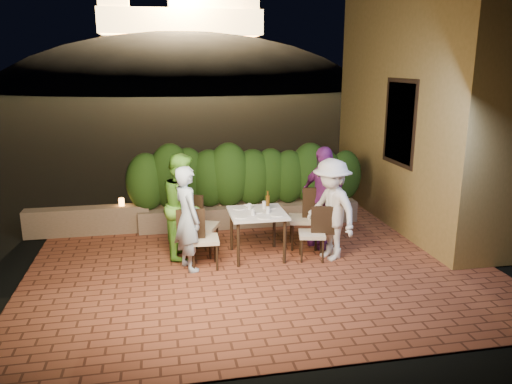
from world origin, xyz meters
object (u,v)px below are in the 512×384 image
object	(u,v)px
bowl	(249,206)
chair_right_back	(304,218)
diner_purple	(323,197)
chair_left_front	(204,238)
beer_bottle	(268,201)
chair_right_front	(312,233)
parapet_lamp	(121,202)
dining_table	(257,234)
chair_left_back	(202,225)
diner_blue	(188,218)
diner_white	(331,210)
diner_green	(183,205)

from	to	relation	value
bowl	chair_right_back	distance (m)	0.97
diner_purple	chair_left_front	bearing A→B (deg)	-98.82
beer_bottle	bowl	world-z (taller)	beer_bottle
diner_purple	chair_right_front	bearing A→B (deg)	-56.09
parapet_lamp	dining_table	bearing A→B (deg)	-37.26
beer_bottle	bowl	size ratio (longest dim) A/B	2.06
beer_bottle	dining_table	bearing A→B (deg)	-166.62
chair_right_front	parapet_lamp	xyz separation A→B (m)	(-3.03, 1.95, 0.13)
chair_left_back	diner_blue	distance (m)	0.70
beer_bottle	chair_right_front	distance (m)	0.86
chair_right_back	diner_white	xyz separation A→B (m)	(0.27, -0.57, 0.29)
chair_right_back	diner_green	distance (m)	2.02
beer_bottle	parapet_lamp	xyz separation A→B (m)	(-2.38, 1.63, -0.34)
beer_bottle	parapet_lamp	size ratio (longest dim) A/B	2.30
beer_bottle	diner_purple	distance (m)	1.03
dining_table	bowl	distance (m)	0.49
chair_left_front	diner_white	world-z (taller)	diner_white
beer_bottle	chair_left_back	bearing A→B (deg)	166.67
beer_bottle	chair_right_back	world-z (taller)	beer_bottle
chair_right_back	parapet_lamp	size ratio (longest dim) A/B	7.38
diner_blue	parapet_lamp	xyz separation A→B (m)	(-1.09, 1.96, -0.23)
bowl	parapet_lamp	xyz separation A→B (m)	(-2.11, 1.40, -0.20)
diner_blue	diner_purple	distance (m)	2.36
bowl	diner_green	world-z (taller)	diner_green
dining_table	parapet_lamp	size ratio (longest dim) A/B	6.27
chair_left_back	chair_right_back	xyz separation A→B (m)	(1.70, -0.00, 0.02)
bowl	chair_right_back	xyz separation A→B (m)	(0.94, 0.01, -0.25)
chair_left_front	diner_purple	size ratio (longest dim) A/B	0.54
diner_green	diner_white	size ratio (longest dim) A/B	1.04
dining_table	chair_right_front	bearing A→B (deg)	-18.30
chair_right_back	parapet_lamp	xyz separation A→B (m)	(-3.05, 1.39, 0.05)
dining_table	chair_left_front	world-z (taller)	chair_left_front
beer_bottle	diner_purple	xyz separation A→B (m)	(1.00, 0.24, -0.05)
diner_blue	diner_green	bearing A→B (deg)	-17.83
diner_white	parapet_lamp	size ratio (longest dim) A/B	11.54
bowl	diner_purple	xyz separation A→B (m)	(1.26, 0.01, 0.09)
diner_white	dining_table	bearing A→B (deg)	-125.34
dining_table	chair_right_back	bearing A→B (deg)	18.50
chair_left_front	chair_right_back	world-z (taller)	chair_right_back
chair_left_back	parapet_lamp	world-z (taller)	chair_left_back
chair_left_back	chair_right_front	world-z (taller)	chair_left_back
chair_left_back	dining_table	bearing A→B (deg)	5.55
chair_right_front	diner_blue	xyz separation A→B (m)	(-1.94, -0.01, 0.36)
dining_table	chair_right_front	xyz separation A→B (m)	(0.83, -0.27, 0.06)
diner_purple	chair_right_back	bearing A→B (deg)	-114.60
diner_green	diner_purple	world-z (taller)	diner_purple
diner_green	chair_right_front	bearing A→B (deg)	-97.70
diner_blue	diner_white	world-z (taller)	diner_white
diner_green	diner_purple	distance (m)	2.32
diner_green	diner_white	distance (m)	2.34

